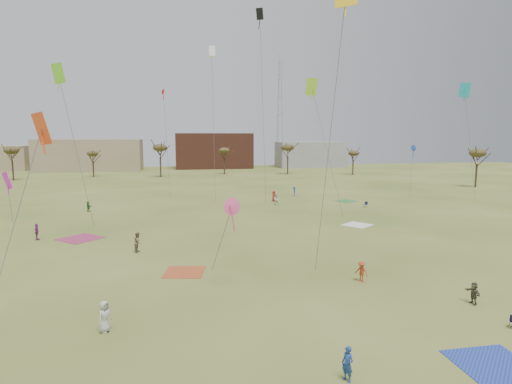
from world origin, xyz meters
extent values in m
plane|color=#485A1C|center=(0.00, 0.00, 0.00)|extent=(260.00, 260.00, 0.00)
imported|color=#BABABA|center=(-11.79, -4.70, 0.90)|extent=(0.96, 1.05, 1.80)
imported|color=navy|center=(-0.28, -11.76, 0.82)|extent=(0.62, 0.71, 1.63)
imported|color=#77664B|center=(-11.41, 12.02, 0.97)|extent=(0.92, 1.08, 1.94)
imported|color=#4D4637|center=(11.36, -4.97, 0.73)|extent=(0.47, 1.37, 1.47)
imported|color=#B03F21|center=(5.94, 0.41, 0.80)|extent=(1.08, 1.18, 1.59)
imported|color=#9B408F|center=(-22.40, 18.87, 0.90)|extent=(0.53, 1.09, 1.81)
imported|color=silver|center=(7.95, 36.42, 0.95)|extent=(1.06, 0.91, 1.89)
imported|color=#2B6D24|center=(-20.54, 36.01, 0.76)|extent=(1.20, 1.39, 1.51)
imported|color=maroon|center=(8.41, 40.48, 0.91)|extent=(0.88, 1.04, 1.82)
imported|color=navy|center=(13.57, 46.07, 0.87)|extent=(0.89, 1.24, 1.74)
cube|color=#B04A23|center=(-7.22, 5.08, 0.00)|extent=(3.67, 3.67, 0.03)
cube|color=#253CA0|center=(7.17, -11.90, 0.00)|extent=(3.59, 3.59, 0.03)
cube|color=white|center=(14.31, 19.74, 0.00)|extent=(4.29, 4.29, 0.03)
cube|color=#9C3055|center=(-18.05, 18.67, 0.00)|extent=(5.38, 5.38, 0.03)
cube|color=#2D7C3B|center=(20.57, 38.44, 0.00)|extent=(4.06, 4.06, 0.03)
cube|color=#141B39|center=(21.14, 32.07, 0.42)|extent=(0.70, 0.70, 0.04)
cube|color=#141B39|center=(21.32, 32.21, 0.65)|extent=(0.41, 0.48, 0.44)
cube|color=#DA4419|center=(-15.28, -1.76, 11.38)|extent=(0.96, 0.96, 1.88)
cube|color=#DA4419|center=(-15.28, -1.76, 10.72)|extent=(0.08, 0.08, 1.69)
cylinder|color=#4C4C51|center=(-16.45, -3.66, 6.14)|extent=(2.38, 3.85, 10.49)
cube|color=#70D124|center=(-19.51, 19.67, 17.45)|extent=(1.05, 1.05, 2.06)
cube|color=#70D124|center=(-19.51, 19.67, 16.73)|extent=(0.08, 0.08, 1.85)
cylinder|color=#4C4C51|center=(-18.28, 20.35, 9.17)|extent=(2.52, 1.42, 16.55)
cone|color=#DA447C|center=(-3.85, 0.56, 6.04)|extent=(1.27, 0.09, 1.27)
cube|color=#DA447C|center=(-3.85, 0.56, 5.24)|extent=(0.08, 0.08, 2.08)
cylinder|color=#4C4C51|center=(-4.53, 1.46, 3.47)|extent=(1.41, 1.84, 5.16)
cube|color=yellow|center=(3.88, -0.25, 19.89)|extent=(0.08, 0.08, 2.00)
cylinder|color=#4C4C51|center=(3.18, 0.37, 10.79)|extent=(1.44, 1.29, 19.77)
cube|color=black|center=(4.35, 32.29, 28.00)|extent=(0.90, 0.90, 1.55)
cube|color=black|center=(4.35, 32.29, 27.10)|extent=(0.08, 0.08, 2.33)
cylinder|color=#4C4C51|center=(4.94, 32.82, 14.45)|extent=(1.24, 1.11, 27.10)
cone|color=blue|center=(30.63, 35.09, 9.03)|extent=(1.01, 0.07, 1.01)
cube|color=blue|center=(30.63, 35.09, 8.38)|extent=(0.08, 0.08, 1.66)
cylinder|color=#4C4C51|center=(30.34, 34.86, 4.96)|extent=(0.64, 0.52, 8.13)
cube|color=#D225B8|center=(-26.45, 23.10, 6.00)|extent=(1.01, 1.01, 1.97)
cube|color=#D225B8|center=(-26.45, 23.10, 5.31)|extent=(0.08, 0.08, 1.78)
cylinder|color=#4C4C51|center=(-26.49, 23.61, 3.45)|extent=(0.13, 1.05, 5.11)
cube|color=#8DCF22|center=(9.97, 25.70, 17.39)|extent=(1.14, 1.14, 2.23)
cube|color=#8DCF22|center=(9.97, 25.70, 16.61)|extent=(0.08, 0.08, 2.01)
cylinder|color=#4C4C51|center=(11.47, 23.45, 9.15)|extent=(3.05, 4.55, 16.50)
cone|color=red|center=(-9.45, 40.85, 17.90)|extent=(0.86, 0.06, 0.86)
cube|color=red|center=(-9.45, 40.85, 17.36)|extent=(0.08, 0.08, 1.40)
cylinder|color=#4C4C51|center=(-9.12, 41.67, 9.40)|extent=(0.69, 1.68, 17.00)
cube|color=teal|center=(37.16, 32.08, 18.17)|extent=(1.15, 1.15, 2.25)
cube|color=teal|center=(37.16, 32.08, 17.38)|extent=(0.08, 0.08, 2.03)
cylinder|color=#4C4C51|center=(38.10, 31.22, 9.54)|extent=(1.93, 1.76, 17.28)
cube|color=white|center=(-1.66, 41.84, 24.52)|extent=(0.93, 0.93, 1.59)
cube|color=white|center=(-1.66, 41.84, 23.59)|extent=(0.08, 0.08, 2.39)
cylinder|color=#4C4C51|center=(-1.76, 39.03, 12.71)|extent=(0.23, 5.67, 23.62)
cylinder|color=#3A2B1E|center=(-48.00, 86.00, 2.55)|extent=(0.40, 0.40, 5.10)
ellipsoid|color=#473D1E|center=(-48.00, 86.00, 7.48)|extent=(3.57, 3.57, 1.87)
cylinder|color=#3A2B1E|center=(-30.00, 92.00, 2.16)|extent=(0.40, 0.40, 4.32)
ellipsoid|color=#473D1E|center=(-30.00, 92.00, 6.34)|extent=(3.02, 3.02, 1.58)
cylinder|color=#3A2B1E|center=(-12.00, 88.00, 2.70)|extent=(0.40, 0.40, 5.40)
ellipsoid|color=#473D1E|center=(-12.00, 88.00, 7.92)|extent=(3.78, 3.78, 1.98)
cylinder|color=#3A2B1E|center=(6.00, 94.00, 2.34)|extent=(0.40, 0.40, 4.68)
ellipsoid|color=#473D1E|center=(6.00, 94.00, 6.86)|extent=(3.28, 3.28, 1.72)
cylinder|color=#3A2B1E|center=(24.00, 90.00, 2.64)|extent=(0.40, 0.40, 5.28)
ellipsoid|color=#473D1E|center=(24.00, 90.00, 7.74)|extent=(3.70, 3.70, 1.94)
cylinder|color=#3A2B1E|center=(42.00, 85.00, 2.10)|extent=(0.40, 0.40, 4.20)
ellipsoid|color=#473D1E|center=(42.00, 85.00, 6.16)|extent=(2.94, 2.94, 1.54)
cylinder|color=#3A2B1E|center=(56.00, 52.00, 2.52)|extent=(0.40, 0.40, 5.04)
ellipsoid|color=#473D1E|center=(56.00, 52.00, 7.39)|extent=(3.53, 3.53, 1.85)
cube|color=#937F60|center=(-35.00, 115.00, 5.00)|extent=(32.00, 14.00, 10.00)
cube|color=brown|center=(5.00, 120.00, 6.00)|extent=(26.00, 16.00, 12.00)
cube|color=gray|center=(40.00, 118.00, 4.50)|extent=(24.00, 12.00, 9.00)
cylinder|color=#9EA3A8|center=(30.90, 125.00, 19.00)|extent=(0.16, 0.16, 38.00)
cylinder|color=#9EA3A8|center=(29.55, 125.78, 19.00)|extent=(0.16, 0.16, 38.00)
cylinder|color=#9EA3A8|center=(29.55, 124.22, 19.00)|extent=(0.16, 0.16, 38.00)
cylinder|color=#9EA3A8|center=(30.00, 125.00, 39.50)|extent=(0.10, 0.10, 3.00)
camera|label=1|loc=(-7.58, -28.38, 10.93)|focal=29.56mm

